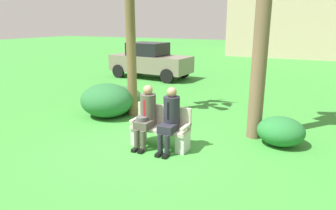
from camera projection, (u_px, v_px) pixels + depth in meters
ground_plane at (147, 148)px, 6.56m from camera, size 80.00×80.00×0.00m
park_bench at (161, 129)px, 6.58m from camera, size 1.27×0.44×0.90m
seated_man_left at (146, 113)px, 6.51m from camera, size 0.34×0.72×1.34m
seated_man_right at (170, 116)px, 6.28m from camera, size 0.34×0.72×1.35m
shrub_near_bench at (107, 100)px, 8.67m from camera, size 1.52×1.39×0.95m
shrub_mid_lawn at (281, 131)px, 6.67m from camera, size 1.02×0.93×0.64m
shrub_far_lawn at (123, 99)px, 9.28m from camera, size 1.20×1.10×0.75m
parked_car_near at (150, 61)px, 14.58m from camera, size 4.01×1.96×1.68m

